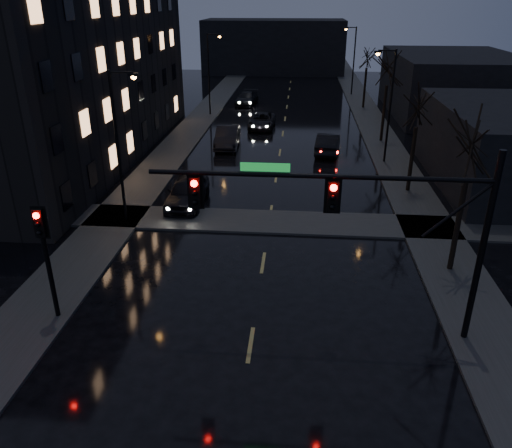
% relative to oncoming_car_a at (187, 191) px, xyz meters
% --- Properties ---
extents(sidewalk_left, '(3.00, 140.00, 0.12)m').
position_rel_oncoming_car_a_xyz_m(sidewalk_left, '(-3.56, 14.32, -0.78)').
color(sidewalk_left, '#2D2D2B').
rests_on(sidewalk_left, ground).
extents(sidewalk_right, '(3.00, 140.00, 0.12)m').
position_rel_oncoming_car_a_xyz_m(sidewalk_right, '(13.44, 14.32, -0.78)').
color(sidewalk_right, '#2D2D2B').
rests_on(sidewalk_right, ground).
extents(sidewalk_cross, '(40.00, 3.00, 0.12)m').
position_rel_oncoming_car_a_xyz_m(sidewalk_cross, '(4.94, -2.18, -0.78)').
color(sidewalk_cross, '#2D2D2B').
rests_on(sidewalk_cross, ground).
extents(apartment_block, '(12.00, 30.00, 12.00)m').
position_rel_oncoming_car_a_xyz_m(apartment_block, '(-11.56, 9.32, 5.16)').
color(apartment_block, black).
rests_on(apartment_block, ground).
extents(commercial_right_far, '(12.00, 18.00, 6.00)m').
position_rel_oncoming_car_a_xyz_m(commercial_right_far, '(21.94, 27.32, 2.16)').
color(commercial_right_far, black).
rests_on(commercial_right_far, ground).
extents(far_block, '(22.00, 10.00, 8.00)m').
position_rel_oncoming_car_a_xyz_m(far_block, '(1.94, 57.32, 3.16)').
color(far_block, black).
rests_on(far_block, ground).
extents(signal_mast, '(11.11, 0.41, 7.00)m').
position_rel_oncoming_car_a_xyz_m(signal_mast, '(8.79, -11.68, 4.03)').
color(signal_mast, black).
rests_on(signal_mast, ground).
extents(signal_pole_left, '(0.35, 0.41, 4.53)m').
position_rel_oncoming_car_a_xyz_m(signal_pole_left, '(-2.56, -11.69, 2.17)').
color(signal_pole_left, black).
rests_on(signal_pole_left, ground).
extents(tree_near, '(3.52, 3.52, 8.08)m').
position_rel_oncoming_car_a_xyz_m(tree_near, '(13.34, -6.68, 5.38)').
color(tree_near, black).
rests_on(tree_near, ground).
extents(tree_mid_a, '(3.30, 3.30, 7.58)m').
position_rel_oncoming_car_a_xyz_m(tree_mid_a, '(13.34, 3.32, 4.99)').
color(tree_mid_a, black).
rests_on(tree_mid_a, ground).
extents(tree_mid_b, '(3.74, 3.74, 8.59)m').
position_rel_oncoming_car_a_xyz_m(tree_mid_b, '(13.34, 15.32, 5.77)').
color(tree_mid_b, black).
rests_on(tree_mid_b, ground).
extents(tree_far, '(3.43, 3.43, 7.88)m').
position_rel_oncoming_car_a_xyz_m(tree_far, '(13.34, 29.32, 5.22)').
color(tree_far, black).
rests_on(tree_far, ground).
extents(streetlight_l_near, '(1.53, 0.28, 8.00)m').
position_rel_oncoming_car_a_xyz_m(streetlight_l_near, '(-2.64, -2.68, 3.94)').
color(streetlight_l_near, black).
rests_on(streetlight_l_near, ground).
extents(streetlight_l_far, '(1.53, 0.28, 8.00)m').
position_rel_oncoming_car_a_xyz_m(streetlight_l_far, '(-2.64, 24.32, 3.94)').
color(streetlight_l_far, black).
rests_on(streetlight_l_far, ground).
extents(streetlight_r_mid, '(1.53, 0.28, 8.00)m').
position_rel_oncoming_car_a_xyz_m(streetlight_r_mid, '(12.53, 9.32, 3.94)').
color(streetlight_r_mid, black).
rests_on(streetlight_r_mid, ground).
extents(streetlight_r_far, '(1.53, 0.28, 8.00)m').
position_rel_oncoming_car_a_xyz_m(streetlight_r_far, '(12.53, 37.32, 3.94)').
color(streetlight_r_far, black).
rests_on(streetlight_r_far, ground).
extents(oncoming_car_a, '(2.07, 4.96, 1.68)m').
position_rel_oncoming_car_a_xyz_m(oncoming_car_a, '(0.00, 0.00, 0.00)').
color(oncoming_car_a, black).
rests_on(oncoming_car_a, ground).
extents(oncoming_car_b, '(1.93, 5.08, 1.65)m').
position_rel_oncoming_car_a_xyz_m(oncoming_car_b, '(0.61, 12.61, -0.01)').
color(oncoming_car_b, black).
rests_on(oncoming_car_b, ground).
extents(oncoming_car_c, '(2.39, 5.03, 1.39)m').
position_rel_oncoming_car_a_xyz_m(oncoming_car_c, '(2.89, 19.27, -0.15)').
color(oncoming_car_c, black).
rests_on(oncoming_car_c, ground).
extents(oncoming_car_d, '(2.60, 5.11, 1.42)m').
position_rel_oncoming_car_a_xyz_m(oncoming_car_d, '(0.35, 30.22, -0.13)').
color(oncoming_car_d, black).
rests_on(oncoming_car_d, ground).
extents(lead_car, '(2.23, 4.93, 1.57)m').
position_rel_oncoming_car_a_xyz_m(lead_car, '(8.67, 11.54, -0.05)').
color(lead_car, black).
rests_on(lead_car, ground).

